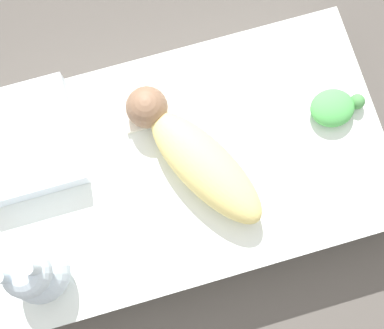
{
  "coord_description": "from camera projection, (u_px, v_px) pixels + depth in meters",
  "views": [
    {
      "loc": [
        -0.06,
        -0.36,
        1.9
      ],
      "look_at": [
        0.04,
        -0.02,
        0.27
      ],
      "focal_mm": 50.0,
      "sensor_mm": 36.0,
      "label": 1
    }
  ],
  "objects": [
    {
      "name": "ground_plane",
      "position": [
        180.0,
        177.0,
        1.93
      ],
      "size": [
        12.0,
        12.0,
        0.0
      ],
      "primitive_type": "plane",
      "color": "#514C47"
    },
    {
      "name": "burp_cloth",
      "position": [
        148.0,
        105.0,
        1.75
      ],
      "size": [
        0.18,
        0.15,
        0.02
      ],
      "color": "white",
      "rests_on": "bed_mattress"
    },
    {
      "name": "bed_mattress",
      "position": [
        180.0,
        171.0,
        1.82
      ],
      "size": [
        1.34,
        0.77,
        0.22
      ],
      "color": "white",
      "rests_on": "ground_plane"
    },
    {
      "name": "bunny_plush",
      "position": [
        36.0,
        274.0,
        1.52
      ],
      "size": [
        0.17,
        0.17,
        0.34
      ],
      "color": "silver",
      "rests_on": "bed_mattress"
    },
    {
      "name": "turtle_plush",
      "position": [
        335.0,
        107.0,
        1.72
      ],
      "size": [
        0.18,
        0.13,
        0.07
      ],
      "color": "#51B756",
      "rests_on": "bed_mattress"
    },
    {
      "name": "swaddled_baby",
      "position": [
        194.0,
        155.0,
        1.66
      ],
      "size": [
        0.37,
        0.55,
        0.13
      ],
      "rotation": [
        0.0,
        0.0,
        2.06
      ],
      "color": "#EFDB7F",
      "rests_on": "bed_mattress"
    },
    {
      "name": "pillow",
      "position": [
        29.0,
        140.0,
        1.69
      ],
      "size": [
        0.3,
        0.36,
        0.09
      ],
      "color": "white",
      "rests_on": "bed_mattress"
    }
  ]
}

